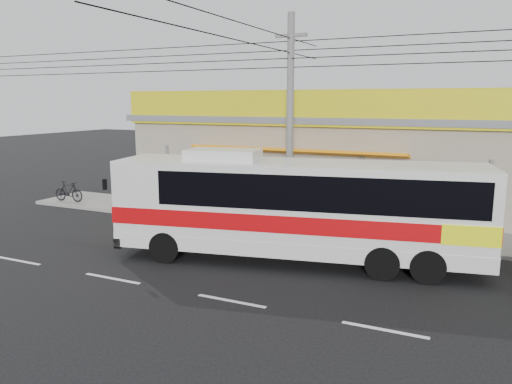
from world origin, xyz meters
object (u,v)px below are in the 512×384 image
(coach_bus, at_px, (302,204))
(motorbike_dark, at_px, (69,191))
(motorbike_red, at_px, (166,195))
(utility_pole, at_px, (291,53))

(coach_bus, relative_size, motorbike_dark, 6.96)
(motorbike_red, xyz_separation_m, utility_pole, (7.20, -1.71, 6.39))
(motorbike_red, relative_size, utility_pole, 0.05)
(coach_bus, distance_m, utility_pole, 6.37)
(coach_bus, bearing_deg, motorbike_red, 138.97)
(motorbike_dark, bearing_deg, utility_pole, -94.68)
(coach_bus, distance_m, motorbike_red, 10.43)
(motorbike_dark, bearing_deg, motorbike_red, -77.27)
(motorbike_dark, bearing_deg, coach_bus, -108.28)
(motorbike_dark, xyz_separation_m, utility_pole, (12.15, -0.27, 6.34))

